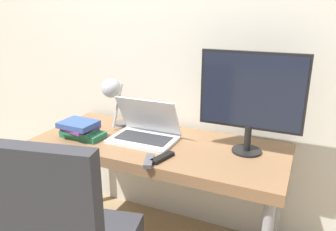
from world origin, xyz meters
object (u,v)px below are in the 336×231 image
(monitor, at_px, (251,96))
(book_stack, at_px, (81,129))
(desk_lamp, at_px, (113,93))
(laptop, at_px, (145,131))

(monitor, xyz_separation_m, book_stack, (-0.94, -0.20, -0.26))
(desk_lamp, distance_m, book_stack, 0.29)
(monitor, distance_m, book_stack, 0.99)
(monitor, height_order, book_stack, monitor)
(laptop, bearing_deg, monitor, 7.15)
(desk_lamp, relative_size, book_stack, 1.26)
(monitor, xyz_separation_m, desk_lamp, (-0.83, -0.01, -0.07))
(laptop, xyz_separation_m, monitor, (0.58, 0.07, 0.26))
(desk_lamp, height_order, book_stack, desk_lamp)
(desk_lamp, bearing_deg, monitor, 0.39)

